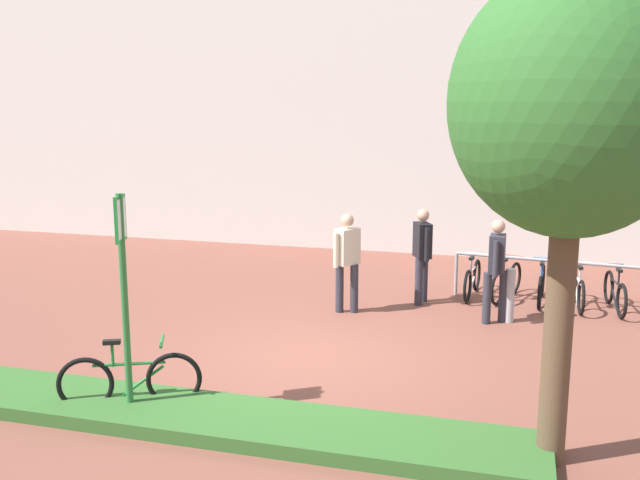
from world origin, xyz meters
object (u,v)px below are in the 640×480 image
Objects in this scene: bike_at_sign at (130,380)px; person_suited_dark at (422,250)px; bollard_steel at (510,296)px; person_shirt_white at (347,257)px; parking_sign_post at (123,274)px; person_suited_navy at (497,264)px; tree_sidewalk at (573,106)px; bike_rack_cluster at (559,286)px.

person_suited_dark is (2.69, 5.44, 0.63)m from bike_at_sign.
person_shirt_white is at bearing -176.14° from bollard_steel.
parking_sign_post is 1.35m from bike_at_sign.
person_shirt_white is (-2.48, -0.08, 0.00)m from person_suited_navy.
person_suited_navy is at bearing -155.80° from bollard_steel.
person_suited_navy is (-0.23, -0.10, 0.53)m from bollard_steel.
bike_at_sign is 0.90× the size of person_shirt_white.
tree_sidewalk reaches higher than person_suited_dark.
person_suited_dark is at bearing -167.10° from bike_rack_cluster.
person_suited_navy is at bearing -32.02° from person_suited_dark.
tree_sidewalk reaches higher than bike_rack_cluster.
tree_sidewalk is 2.82× the size of person_suited_navy.
tree_sidewalk is 5.72m from bike_at_sign.
bike_rack_cluster is at bearing 22.32° from person_shirt_white.
bike_at_sign is 0.42× the size of bike_rack_cluster.
person_suited_dark is at bearing 38.12° from person_shirt_white.
person_shirt_white is at bearing 71.36° from bike_at_sign.
person_suited_navy is at bearing -127.74° from bike_rack_cluster.
tree_sidewalk is 5.30m from person_suited_navy.
parking_sign_post is 1.51× the size of person_suited_dark.
person_shirt_white is (-3.54, -1.45, 0.64)m from bike_rack_cluster.
person_suited_dark is at bearing 65.14° from parking_sign_post.
tree_sidewalk is at bearing -93.10° from bike_rack_cluster.
tree_sidewalk is 6.33m from person_suited_dark.
person_suited_dark is at bearing 147.98° from person_suited_navy.
person_suited_navy is 1.56m from person_suited_dark.
person_suited_navy is (3.92, 4.78, -0.70)m from parking_sign_post.
person_shirt_white is at bearing -141.88° from person_suited_dark.
person_shirt_white and person_suited_dark have the same top height.
bike_rack_cluster is (0.32, 5.95, -3.20)m from tree_sidewalk.
bollard_steel is at bearing 3.86° from person_shirt_white.
bike_at_sign is 6.34m from bollard_steel.
bike_at_sign is (-0.09, 0.17, -1.34)m from parking_sign_post.
bollard_steel is 1.79m from person_suited_dark.
parking_sign_post is 8.03m from bike_rack_cluster.
tree_sidewalk is 6.77m from bike_rack_cluster.
bike_rack_cluster is (4.98, 6.15, -1.34)m from parking_sign_post.
parking_sign_post is 4.97m from person_shirt_white.
person_suited_navy is at bearing 1.85° from person_shirt_white.
person_suited_navy is 2.48m from person_shirt_white.
bike_at_sign is 0.90× the size of person_suited_dark.
bike_rack_cluster is (5.07, 5.99, -0.00)m from bike_at_sign.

